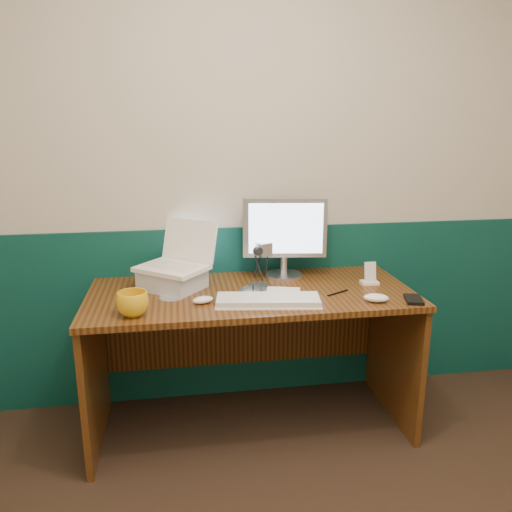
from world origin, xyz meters
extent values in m
cube|color=beige|center=(0.00, 1.75, 1.25)|extent=(3.50, 0.04, 2.50)
cube|color=#073334|center=(0.00, 1.74, 0.50)|extent=(3.48, 0.02, 1.00)
cube|color=#351C09|center=(-0.17, 1.38, 0.38)|extent=(1.60, 0.70, 0.75)
cube|color=silver|center=(-0.55, 1.48, 0.80)|extent=(0.36, 0.36, 0.10)
cube|color=white|center=(-0.12, 1.19, 0.76)|extent=(0.49, 0.22, 0.03)
ellipsoid|color=white|center=(0.38, 1.14, 0.77)|extent=(0.13, 0.10, 0.04)
ellipsoid|color=white|center=(-0.42, 1.25, 0.77)|extent=(0.11, 0.08, 0.03)
imported|color=gold|center=(-0.72, 1.14, 0.80)|extent=(0.16, 0.16, 0.11)
cylinder|color=silver|center=(-0.17, 1.32, 0.76)|extent=(0.13, 0.13, 0.03)
cylinder|color=silver|center=(-0.56, 1.35, 0.75)|extent=(0.12, 0.12, 0.00)
cylinder|color=#B0B9C1|center=(-0.12, 1.46, 0.75)|extent=(0.11, 0.11, 0.00)
cylinder|color=black|center=(0.24, 1.28, 0.75)|extent=(0.13, 0.08, 0.01)
cube|color=silver|center=(-0.01, 1.36, 0.75)|extent=(0.19, 0.15, 0.00)
cube|color=white|center=(0.46, 1.40, 0.76)|extent=(0.09, 0.06, 0.02)
cube|color=silver|center=(0.46, 1.40, 0.82)|extent=(0.06, 0.03, 0.10)
cube|color=black|center=(0.56, 1.12, 0.76)|extent=(0.11, 0.15, 0.02)
camera|label=1|loc=(-0.52, -0.94, 1.55)|focal=35.00mm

